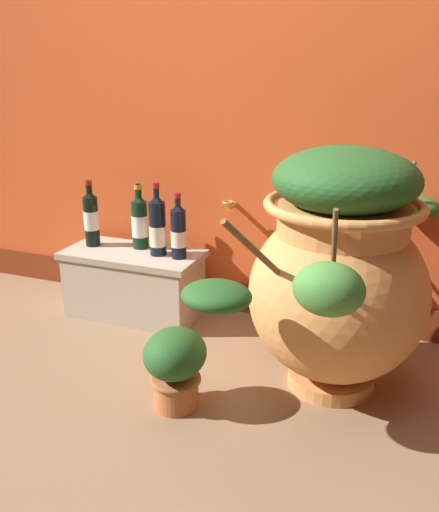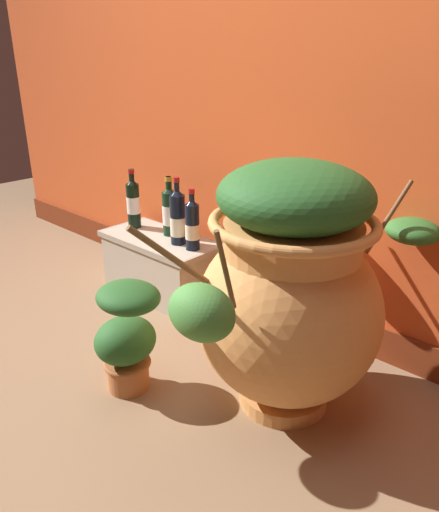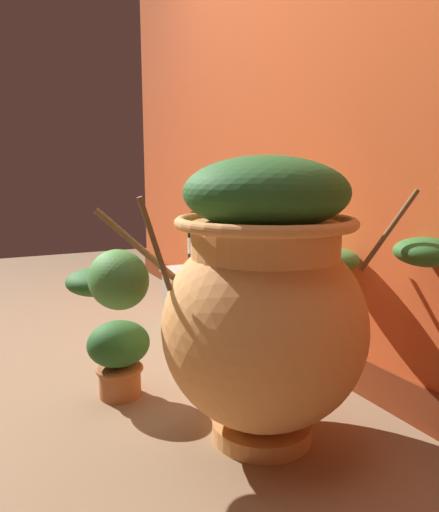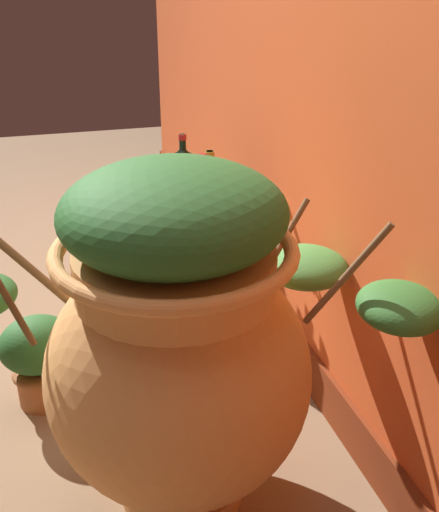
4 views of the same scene
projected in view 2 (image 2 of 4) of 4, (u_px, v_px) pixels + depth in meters
ground_plane at (61, 400)px, 1.89m from camera, size 7.00×7.00×0.00m
back_wall at (263, 41)px, 2.21m from camera, size 4.40×0.33×2.60m
terracotta_urn at (289, 289)px, 1.71m from camera, size 0.74×1.11×0.93m
stone_ledge at (161, 263)px, 2.67m from camera, size 0.67×0.33×0.33m
wine_bottle_left at (178, 217)px, 2.48m from camera, size 0.08×0.08×0.35m
wine_bottle_middle at (133, 202)px, 2.71m from camera, size 0.07×0.07×0.33m
wine_bottle_right at (192, 224)px, 2.41m from camera, size 0.07×0.07×0.31m
wine_bottle_back at (170, 210)px, 2.60m from camera, size 0.08×0.08×0.32m
potted_shrub at (126, 349)px, 1.90m from camera, size 0.23×0.25×0.31m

